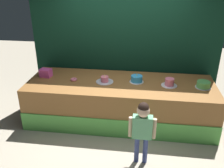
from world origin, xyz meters
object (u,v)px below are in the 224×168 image
at_px(child_figure, 142,125).
at_px(cake_center_right, 169,83).
at_px(cake_far_left, 105,80).
at_px(cake_center_left, 137,79).
at_px(cake_far_right, 203,85).
at_px(pink_box, 46,73).
at_px(donut, 74,79).

height_order(child_figure, cake_center_right, child_figure).
bearing_deg(cake_far_left, cake_center_left, 7.57).
distance_m(cake_center_right, cake_far_right, 0.59).
relative_size(cake_far_left, cake_center_right, 1.14).
distance_m(child_figure, cake_center_right, 1.24).
bearing_deg(cake_center_right, pink_box, 177.25).
height_order(child_figure, cake_far_left, child_figure).
bearing_deg(pink_box, cake_center_left, -0.82).
xyz_separation_m(pink_box, cake_center_right, (2.36, -0.11, -0.02)).
xyz_separation_m(cake_far_left, cake_far_right, (1.77, -0.01, 0.02)).
height_order(child_figure, donut, child_figure).
xyz_separation_m(child_figure, donut, (-1.32, 1.14, 0.15)).
height_order(cake_far_left, cake_center_right, cake_far_left).
bearing_deg(cake_far_right, child_figure, -132.49).
xyz_separation_m(cake_far_left, cake_center_right, (1.18, -0.01, 0.02)).
height_order(cake_center_left, cake_far_right, cake_center_left).
bearing_deg(cake_center_right, child_figure, -111.56).
bearing_deg(cake_far_right, cake_center_right, 179.62).
bearing_deg(cake_center_left, cake_far_left, -172.43).
bearing_deg(cake_center_left, pink_box, 179.18).
bearing_deg(cake_center_left, cake_center_right, -8.49).
bearing_deg(cake_far_right, cake_far_left, 179.56).
bearing_deg(pink_box, cake_center_right, -2.75).
height_order(cake_center_right, cake_far_right, cake_center_right).
xyz_separation_m(child_figure, cake_far_right, (1.04, 1.14, 0.18)).
xyz_separation_m(cake_center_left, cake_center_right, (0.59, -0.09, 0.00)).
relative_size(pink_box, cake_far_right, 0.78).
height_order(donut, cake_far_right, cake_far_right).
xyz_separation_m(donut, cake_far_left, (0.59, 0.01, 0.02)).
bearing_deg(pink_box, cake_far_left, -5.03).
relative_size(donut, cake_center_left, 0.47).
height_order(donut, cake_center_left, cake_center_left).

